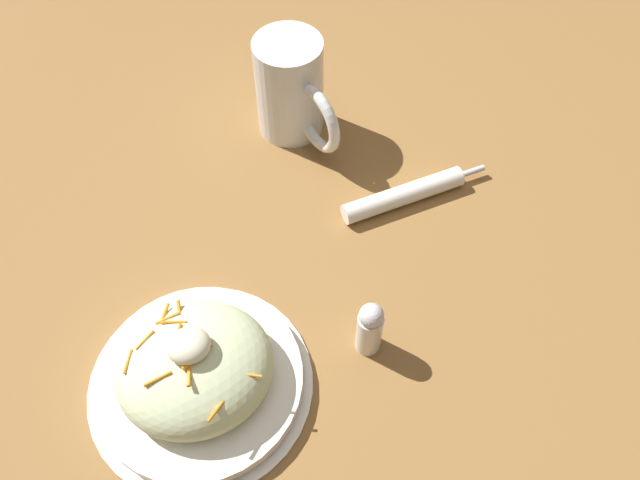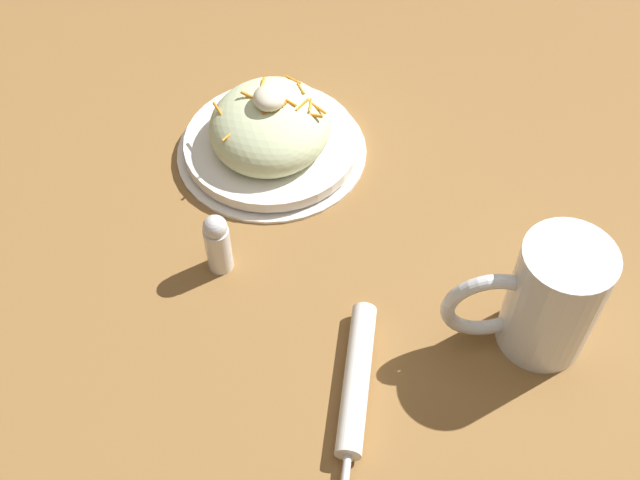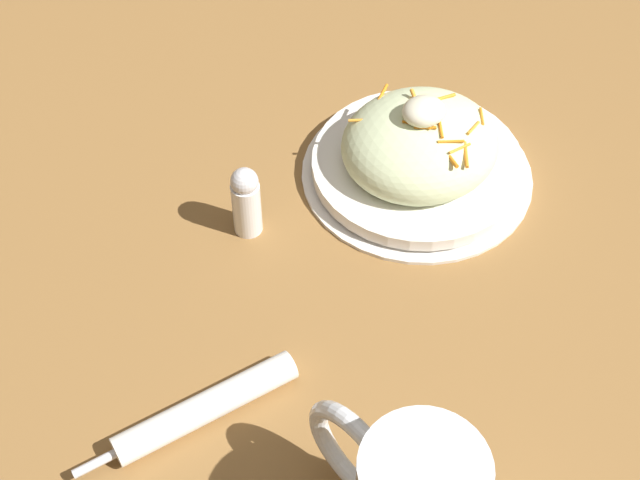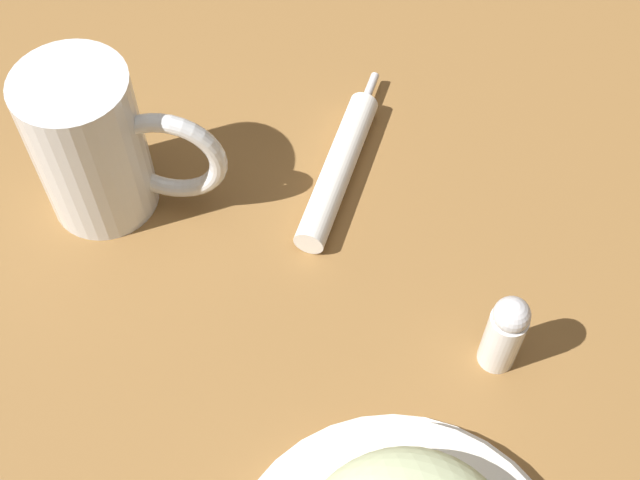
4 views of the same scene
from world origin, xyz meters
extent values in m
plane|color=olive|center=(0.00, 0.00, 0.00)|extent=(1.43, 1.43, 0.00)
cylinder|color=white|center=(0.25, 0.10, 0.00)|extent=(0.24, 0.24, 0.01)
cylinder|color=white|center=(0.25, 0.10, 0.02)|extent=(0.22, 0.22, 0.01)
ellipsoid|color=beige|center=(0.25, 0.10, 0.04)|extent=(0.16, 0.15, 0.08)
cylinder|color=orange|center=(0.24, 0.09, 0.08)|extent=(0.02, 0.02, 0.00)
cylinder|color=orange|center=(0.31, 0.09, 0.07)|extent=(0.01, 0.02, 0.00)
cylinder|color=orange|center=(0.24, 0.16, 0.07)|extent=(0.03, 0.02, 0.01)
cylinder|color=orange|center=(0.25, 0.12, 0.08)|extent=(0.02, 0.01, 0.01)
cylinder|color=orange|center=(0.24, 0.09, 0.08)|extent=(0.02, 0.01, 0.00)
cylinder|color=orange|center=(0.26, 0.06, 0.07)|extent=(0.03, 0.01, 0.00)
cylinder|color=orange|center=(0.27, 0.05, 0.07)|extent=(0.02, 0.03, 0.01)
cylinder|color=orange|center=(0.29, 0.07, 0.08)|extent=(0.02, 0.02, 0.01)
cylinder|color=orange|center=(0.26, 0.08, 0.08)|extent=(0.01, 0.02, 0.01)
cylinder|color=orange|center=(0.20, 0.14, 0.07)|extent=(0.02, 0.01, 0.00)
cylinder|color=orange|center=(0.29, 0.12, 0.08)|extent=(0.03, 0.01, 0.01)
cylinder|color=orange|center=(0.25, 0.05, 0.07)|extent=(0.01, 0.02, 0.01)
cylinder|color=orange|center=(0.26, 0.13, 0.08)|extent=(0.01, 0.03, 0.01)
cylinder|color=orange|center=(0.26, 0.12, 0.08)|extent=(0.00, 0.03, 0.01)
cylinder|color=orange|center=(0.26, 0.06, 0.08)|extent=(0.03, 0.01, 0.00)
ellipsoid|color=#EFEACC|center=(0.25, 0.10, 0.09)|extent=(0.04, 0.04, 0.02)
cylinder|color=white|center=(0.05, -0.24, 0.07)|extent=(0.09, 0.09, 0.14)
cylinder|color=orange|center=(0.05, -0.24, 0.05)|extent=(0.08, 0.08, 0.10)
cylinder|color=white|center=(0.05, -0.24, 0.10)|extent=(0.08, 0.08, 0.01)
torus|color=white|center=(0.03, -0.18, 0.06)|extent=(0.04, 0.10, 0.10)
cylinder|color=white|center=(-0.04, -0.06, 0.01)|extent=(0.16, 0.04, 0.03)
cylinder|color=silver|center=(-0.14, -0.07, 0.01)|extent=(0.04, 0.01, 0.01)
cylinder|color=white|center=(0.07, 0.11, 0.03)|extent=(0.03, 0.03, 0.06)
sphere|color=silver|center=(0.07, 0.11, 0.07)|extent=(0.03, 0.03, 0.03)
camera|label=1|loc=(0.22, 0.40, 0.66)|focal=37.09mm
camera|label=2|loc=(-0.41, -0.11, 0.69)|focal=43.63mm
camera|label=3|loc=(-0.13, -0.45, 0.69)|focal=51.92mm
camera|label=4|loc=(0.38, 0.10, 0.58)|focal=47.48mm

